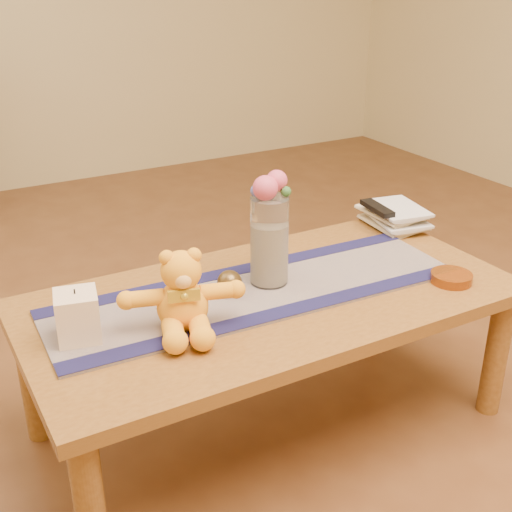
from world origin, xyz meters
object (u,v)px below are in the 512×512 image
pillar_candle (78,316)px  book_bottom (374,227)px  bronze_ball (230,283)px  tv_remote (377,208)px  amber_dish (451,278)px  teddy_bear (182,290)px  glass_vase (269,241)px

pillar_candle → book_bottom: size_ratio=0.56×
bronze_ball → tv_remote: size_ratio=0.44×
pillar_candle → tv_remote: size_ratio=0.77×
pillar_candle → tv_remote: (1.11, 0.21, 0.02)m
bronze_ball → amber_dish: bearing=-21.6°
tv_remote → amber_dish: tv_remote is taller
bronze_ball → book_bottom: (0.67, 0.20, -0.03)m
teddy_bear → glass_vase: 0.34m
glass_vase → bronze_ball: 0.17m
teddy_bear → pillar_candle: (-0.25, 0.07, -0.04)m
teddy_bear → bronze_ball: 0.22m
book_bottom → glass_vase: bearing=-156.6°
tv_remote → bronze_ball: bearing=-157.1°
book_bottom → tv_remote: 0.08m
bronze_ball → tv_remote: 0.70m
tv_remote → amber_dish: (-0.06, -0.43, -0.07)m
teddy_bear → tv_remote: bearing=35.3°
amber_dish → pillar_candle: bearing=168.4°
bronze_ball → book_bottom: 0.70m
glass_vase → bronze_ball: (-0.14, -0.01, -0.09)m
pillar_candle → glass_vase: 0.58m
pillar_candle → bronze_ball: bearing=3.5°
glass_vase → pillar_candle: bearing=-176.3°
bronze_ball → tv_remote: tv_remote is taller
glass_vase → amber_dish: (0.48, -0.25, -0.12)m
glass_vase → tv_remote: size_ratio=1.62×
pillar_candle → amber_dish: pillar_candle is taller
teddy_bear → glass_vase: bearing=35.9°
glass_vase → book_bottom: glass_vase is taller
teddy_bear → tv_remote: (0.86, 0.28, -0.03)m
pillar_candle → glass_vase: glass_vase is taller
teddy_bear → bronze_ball: teddy_bear is taller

